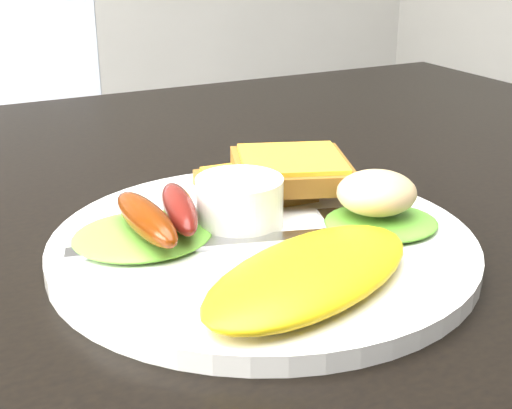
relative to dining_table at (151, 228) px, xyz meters
name	(u,v)px	position (x,y,z in m)	size (l,w,h in m)	color
dining_table	(151,228)	(0.00, 0.00, 0.00)	(1.20, 0.80, 0.04)	black
dining_chair	(38,190)	(0.06, 0.92, -0.28)	(0.37, 0.37, 0.04)	tan
person	(49,77)	(0.07, 0.71, -0.01)	(0.52, 0.34, 1.44)	navy
plate	(263,246)	(0.04, -0.12, 0.03)	(0.28, 0.28, 0.01)	white
lettuce_left	(143,235)	(-0.03, -0.09, 0.04)	(0.09, 0.08, 0.01)	#4F8D2F
lettuce_right	(381,222)	(0.12, -0.14, 0.04)	(0.08, 0.07, 0.01)	#34961E
omelette	(310,274)	(0.03, -0.20, 0.04)	(0.16, 0.08, 0.02)	gold
sausage_a	(146,218)	(-0.04, -0.10, 0.05)	(0.02, 0.09, 0.02)	#692F03
sausage_b	(179,208)	(-0.01, -0.09, 0.05)	(0.02, 0.08, 0.02)	#5A1D12
ramekin	(240,203)	(0.03, -0.10, 0.05)	(0.06, 0.06, 0.03)	white
toast_a	(254,186)	(0.07, -0.04, 0.04)	(0.07, 0.07, 0.01)	olive
toast_b	(291,170)	(0.09, -0.06, 0.05)	(0.09, 0.09, 0.01)	brown
potato_salad	(377,193)	(0.12, -0.14, 0.06)	(0.06, 0.05, 0.03)	beige
fork	(207,245)	(0.00, -0.12, 0.03)	(0.18, 0.01, 0.00)	#ADAFB7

